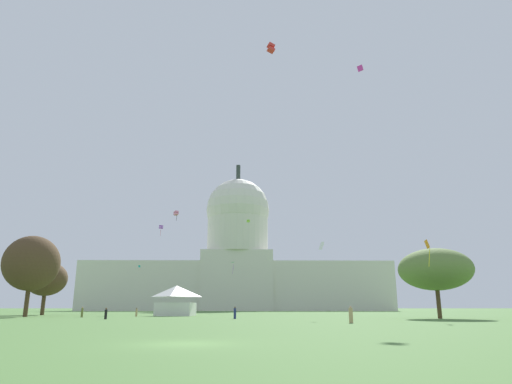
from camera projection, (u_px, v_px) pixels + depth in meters
The scene contains 20 objects.
ground_plane at pixel (185, 344), 21.12m from camera, with size 800.00×800.00×0.00m, color #4C7538.
capitol_building at pixel (237, 263), 183.17m from camera, with size 123.41×26.54×61.27m.
event_tent at pixel (176, 300), 84.65m from camera, with size 7.50×7.40×5.60m.
tree_west_near at pixel (46, 279), 92.42m from camera, with size 11.48×10.80×10.81m.
tree_east_near at pixel (435, 269), 66.46m from camera, with size 13.46×13.05×10.20m.
tree_west_mid at pixel (32, 263), 77.21m from camera, with size 12.52×12.28×13.75m.
person_tan_near_tree_west at pixel (136, 313), 77.95m from camera, with size 0.40×0.40×1.50m.
person_olive_mid_center at pixel (82, 312), 72.20m from camera, with size 0.40×0.40×1.69m.
person_tan_aisle_center at pixel (351, 315), 47.51m from camera, with size 0.57×0.57×1.77m.
person_navy_mid_left at pixel (235, 313), 63.31m from camera, with size 0.47×0.47×1.71m.
person_black_back_right at pixel (106, 314), 61.54m from camera, with size 0.37×0.37×1.55m.
kite_turquoise_low at pixel (139, 266), 158.37m from camera, with size 0.68×0.68×0.84m.
kite_lime_mid at pixel (248, 221), 141.72m from camera, with size 1.08×1.08×0.86m.
kite_magenta_high at pixel (360, 68), 84.16m from camera, with size 1.13×0.58×1.40m.
kite_white_low at pixel (322, 246), 63.85m from camera, with size 0.80×0.64×1.21m.
kite_orange_low at pixel (427, 247), 54.91m from camera, with size 0.45×0.92×3.31m.
kite_red_high at pixel (271, 48), 72.91m from camera, with size 1.44×1.38×1.53m.
kite_violet_mid at pixel (161, 227), 165.22m from camera, with size 1.55×1.54×4.05m.
kite_green_low at pixel (234, 264), 161.85m from camera, with size 1.47×1.33×4.08m.
kite_pink_mid at pixel (176, 213), 109.38m from camera, with size 1.34×1.33×2.50m.
Camera 1 is at (3.01, -22.31, 1.73)m, focal length 31.23 mm.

